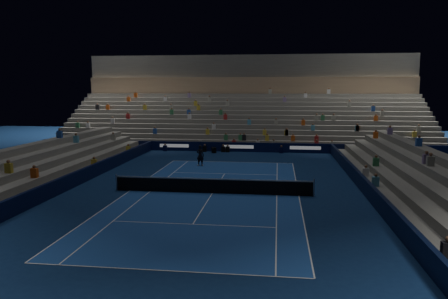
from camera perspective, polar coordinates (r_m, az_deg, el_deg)
ground at (r=27.59m, az=-1.56°, el=-5.87°), size 90.00×90.00×0.00m
court_surface at (r=27.59m, az=-1.56°, el=-5.86°), size 10.97×23.77×0.01m
sponsor_barrier_far at (r=45.57m, az=1.96°, el=0.33°), size 44.00×0.25×1.00m
sponsor_barrier_east at (r=27.74m, az=18.73°, el=-5.16°), size 0.25×37.00×1.00m
sponsor_barrier_west at (r=30.47m, az=-19.96°, el=-4.05°), size 0.25×37.00×1.00m
grandstand_main at (r=54.61m, az=2.88°, el=4.65°), size 44.00×15.20×11.20m
grandstand_east at (r=28.56m, az=25.62°, el=-4.31°), size 5.00×37.00×2.50m
grandstand_west at (r=32.11m, az=-25.52°, el=-3.00°), size 5.00×37.00×2.50m
tennis_net at (r=27.47m, az=-1.57°, el=-4.84°), size 12.90×0.10×1.10m
tennis_player at (r=37.20m, az=-3.18°, el=-0.79°), size 0.75×0.58×1.83m
broadcast_camera at (r=44.72m, az=-1.36°, el=-0.07°), size 0.59×0.95×0.58m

